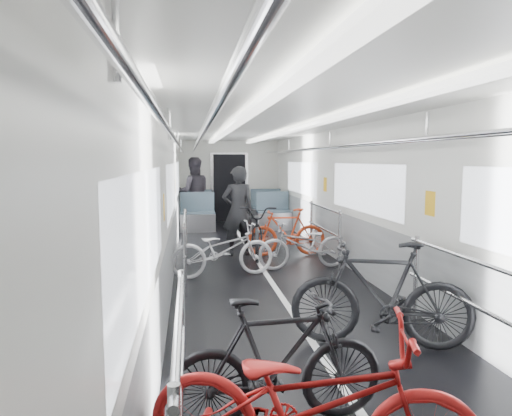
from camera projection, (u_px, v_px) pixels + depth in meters
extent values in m
cube|color=black|center=(270.00, 279.00, 7.02)|extent=(3.00, 14.00, 0.01)
cube|color=white|center=(270.00, 122.00, 6.77)|extent=(3.00, 14.00, 0.02)
cube|color=silver|center=(169.00, 204.00, 6.68)|extent=(0.02, 14.00, 2.40)
cube|color=silver|center=(365.00, 201.00, 7.11)|extent=(0.02, 14.00, 2.40)
cube|color=silver|center=(229.00, 181.00, 13.78)|extent=(3.00, 0.02, 2.40)
cube|color=white|center=(270.00, 279.00, 7.02)|extent=(0.08, 13.80, 0.01)
cube|color=gray|center=(172.00, 254.00, 6.76)|extent=(0.01, 13.90, 0.90)
cube|color=gray|center=(362.00, 248.00, 7.19)|extent=(0.01, 13.90, 0.90)
cube|color=white|center=(171.00, 190.00, 6.66)|extent=(0.01, 10.80, 0.75)
cube|color=white|center=(363.00, 188.00, 7.09)|extent=(0.01, 10.80, 0.75)
cube|color=white|center=(233.00, 126.00, 6.69)|extent=(0.14, 13.40, 0.05)
cube|color=white|center=(306.00, 126.00, 6.85)|extent=(0.14, 13.40, 0.05)
cube|color=black|center=(230.00, 188.00, 13.74)|extent=(0.95, 0.10, 2.00)
imported|color=red|center=(311.00, 403.00, 2.54)|extent=(1.96, 1.16, 0.97)
imported|color=black|center=(277.00, 362.00, 3.12)|extent=(1.56, 0.52, 0.92)
imported|color=silver|center=(223.00, 250.00, 7.17)|extent=(1.71, 0.82, 0.86)
imported|color=black|center=(381.00, 294.00, 4.46)|extent=(1.83, 1.04, 1.06)
imported|color=#9D9CA0|center=(304.00, 245.00, 7.68)|extent=(1.62, 0.69, 0.83)
imported|color=#BA3616|center=(287.00, 232.00, 8.73)|extent=(1.52, 0.43, 0.91)
imported|color=black|center=(258.00, 230.00, 8.73)|extent=(0.94, 1.98, 1.00)
imported|color=black|center=(238.00, 211.00, 8.74)|extent=(0.69, 0.52, 1.72)
imported|color=#302B33|center=(194.00, 193.00, 12.36)|extent=(0.99, 0.81, 1.91)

